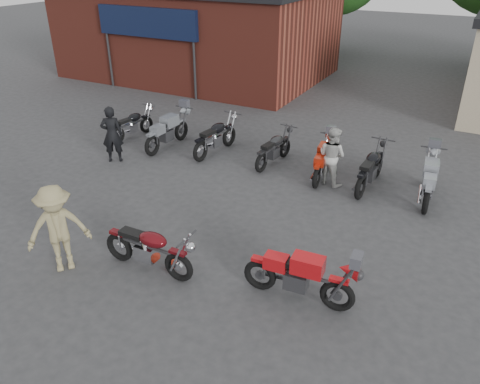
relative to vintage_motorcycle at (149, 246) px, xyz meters
The scene contains 15 objects.
ground 1.32m from the vintage_motorcycle, 30.34° to the left, with size 90.00×90.00×0.00m, color #333335.
brick_building 16.70m from the vintage_motorcycle, 118.65° to the left, with size 12.00×8.00×4.00m, color maroon.
vintage_motorcycle is the anchor object (origin of this frame).
sportbike 3.01m from the vintage_motorcycle, 10.93° to the left, with size 2.03×0.67×1.18m, color red, non-canonical shape.
helmet 0.62m from the vintage_motorcycle, 39.34° to the left, with size 0.25×0.25×0.23m, color red.
person_dark 5.83m from the vintage_motorcycle, 138.20° to the left, with size 0.63×0.41×1.71m, color black.
person_light 5.82m from the vintage_motorcycle, 70.72° to the left, with size 0.79×0.61×1.62m, color #B7B6B3.
person_tan 1.79m from the vintage_motorcycle, 154.98° to the right, with size 1.20×0.69×1.85m, color #988B5E.
row_bike_0 7.66m from the vintage_motorcycle, 131.88° to the left, with size 1.81×0.60×1.05m, color black, non-canonical shape.
row_bike_1 6.60m from the vintage_motorcycle, 122.58° to the left, with size 2.11×0.70×1.23m, color gray, non-canonical shape.
row_bike_2 6.18m from the vintage_motorcycle, 108.25° to the left, with size 2.07×0.68×1.20m, color black, non-canonical shape.
row_bike_3 5.95m from the vintage_motorcycle, 89.77° to the left, with size 1.85×0.61×1.08m, color black, non-canonical shape.
row_bike_4 5.99m from the vintage_motorcycle, 74.50° to the left, with size 1.93×0.64×1.12m, color #B0240E, non-canonical shape.
row_bike_5 6.47m from the vintage_motorcycle, 63.07° to the left, with size 2.08×0.69×1.21m, color black, non-canonical shape.
row_bike_6 7.25m from the vintage_motorcycle, 52.57° to the left, with size 2.08×0.69×1.21m, color gray, non-canonical shape.
Camera 1 is at (4.14, -6.49, 5.79)m, focal length 35.00 mm.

